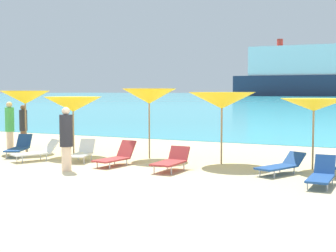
# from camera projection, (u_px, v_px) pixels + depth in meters

# --- Properties ---
(ground_plane) EXTENTS (50.00, 100.00, 0.30)m
(ground_plane) POSITION_uv_depth(u_px,v_px,m) (220.00, 144.00, 22.23)
(ground_plane) COLOR beige
(umbrella_0) EXTENTS (1.98, 1.98, 2.31)m
(umbrella_0) POSITION_uv_depth(u_px,v_px,m) (25.00, 97.00, 18.01)
(umbrella_0) COLOR #9E7F59
(umbrella_0) RESTS_ON ground_plane
(umbrella_1) EXTENTS (2.06, 2.06, 2.09)m
(umbrella_1) POSITION_uv_depth(u_px,v_px,m) (73.00, 104.00, 16.89)
(umbrella_1) COLOR #9E7F59
(umbrella_1) RESTS_ON ground_plane
(umbrella_2) EXTENTS (2.00, 2.00, 2.38)m
(umbrella_2) POSITION_uv_depth(u_px,v_px,m) (149.00, 96.00, 16.21)
(umbrella_2) COLOR #9E7F59
(umbrella_2) RESTS_ON ground_plane
(umbrella_3) EXTENTS (2.14, 2.14, 2.26)m
(umbrella_3) POSITION_uv_depth(u_px,v_px,m) (222.00, 101.00, 14.96)
(umbrella_3) COLOR #9E7F59
(umbrella_3) RESTS_ON ground_plane
(umbrella_4) EXTENTS (2.06, 2.06, 2.08)m
(umbrella_4) POSITION_uv_depth(u_px,v_px,m) (314.00, 105.00, 13.93)
(umbrella_4) COLOR #9E7F59
(umbrella_4) RESTS_ON ground_plane
(lounge_chair_0) EXTENTS (0.66, 1.43, 0.66)m
(lounge_chair_0) POSITION_uv_depth(u_px,v_px,m) (171.00, 160.00, 13.79)
(lounge_chair_0) COLOR #A53333
(lounge_chair_0) RESTS_ON ground_plane
(lounge_chair_1) EXTENTS (0.75, 1.57, 0.73)m
(lounge_chair_1) POSITION_uv_depth(u_px,v_px,m) (116.00, 156.00, 14.78)
(lounge_chair_1) COLOR #A53333
(lounge_chair_1) RESTS_ON ground_plane
(lounge_chair_2) EXTENTS (1.17, 1.74, 0.56)m
(lounge_chair_2) POSITION_uv_depth(u_px,v_px,m) (281.00, 165.00, 13.24)
(lounge_chair_2) COLOR #1E478C
(lounge_chair_2) RESTS_ON ground_plane
(lounge_chair_3) EXTENTS (1.14, 1.59, 0.67)m
(lounge_chair_3) POSITION_uv_depth(u_px,v_px,m) (37.00, 152.00, 15.79)
(lounge_chair_3) COLOR white
(lounge_chair_3) RESTS_ON ground_plane
(lounge_chair_4) EXTENTS (0.53, 1.51, 0.69)m
(lounge_chair_4) POSITION_uv_depth(u_px,v_px,m) (321.00, 175.00, 11.64)
(lounge_chair_4) COLOR #1E478C
(lounge_chair_4) RESTS_ON ground_plane
(lounge_chair_6) EXTENTS (1.16, 1.71, 0.71)m
(lounge_chair_6) POSITION_uv_depth(u_px,v_px,m) (19.00, 147.00, 17.02)
(lounge_chair_6) COLOR #1E478C
(lounge_chair_6) RESTS_ON ground_plane
(lounge_chair_7) EXTENTS (0.86, 1.40, 0.69)m
(lounge_chair_7) POSITION_uv_depth(u_px,v_px,m) (83.00, 152.00, 15.66)
(lounge_chair_7) COLOR white
(lounge_chair_7) RESTS_ON ground_plane
(beachgoer_0) EXTENTS (0.32, 0.32, 1.72)m
(beachgoer_0) POSITION_uv_depth(u_px,v_px,m) (23.00, 125.00, 19.67)
(beachgoer_0) COLOR brown
(beachgoer_0) RESTS_ON ground_plane
(beachgoer_1) EXTENTS (0.37, 0.37, 1.84)m
(beachgoer_1) POSITION_uv_depth(u_px,v_px,m) (66.00, 137.00, 13.75)
(beachgoer_1) COLOR beige
(beachgoer_1) RESTS_ON ground_plane
(beachgoer_3) EXTENTS (0.35, 0.35, 1.88)m
(beachgoer_3) POSITION_uv_depth(u_px,v_px,m) (10.00, 124.00, 18.59)
(beachgoer_3) COLOR beige
(beachgoer_3) RESTS_ON ground_plane
(cruise_ship) EXTENTS (51.44, 8.25, 23.89)m
(cruise_ship) POSITION_uv_depth(u_px,v_px,m) (295.00, 74.00, 199.27)
(cruise_ship) COLOR #262D47
(cruise_ship) RESTS_ON ocean_water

